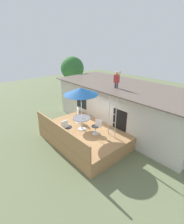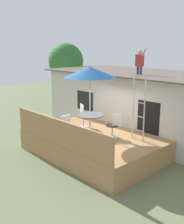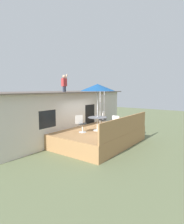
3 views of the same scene
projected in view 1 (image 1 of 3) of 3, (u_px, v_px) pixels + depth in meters
The scene contains 12 objects.
ground_plane at pixel (85, 141), 10.08m from camera, with size 40.00×40.00×0.00m, color #66704C.
house at pixel (123, 105), 11.69m from camera, with size 10.50×4.50×2.89m.
deck at pixel (84, 136), 9.92m from camera, with size 5.09×3.42×0.80m, color #A87A4C.
deck_railing at pixel (59, 133), 8.57m from camera, with size 4.99×0.08×0.90m, color #A87A4C.
patio_table at pixel (82, 120), 9.64m from camera, with size 1.04×1.04×0.74m.
patio_umbrella at pixel (81, 91), 8.94m from camera, with size 1.90×1.90×2.54m.
step_ladder at pixel (112, 118), 8.76m from camera, with size 0.52×0.04×2.20m.
person_figure at pixel (117, 78), 10.27m from camera, with size 0.47×0.20×1.11m.
patio_chair_left at pixel (78, 116), 10.55m from camera, with size 0.59×0.44×0.92m.
patio_chair_right at pixel (97, 127), 9.18m from camera, with size 0.61×0.44×0.92m.
patio_chair_near at pixel (67, 128), 9.08m from camera, with size 0.44×0.62×0.92m.
backyard_tree at pixel (72, 69), 16.40m from camera, with size 2.29×2.29×4.29m.
Camera 1 is at (6.70, -5.31, 5.66)m, focal length 26.40 mm.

